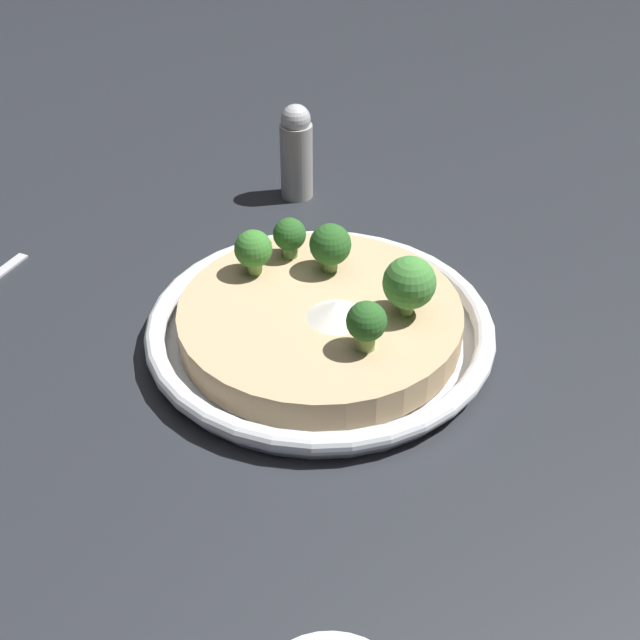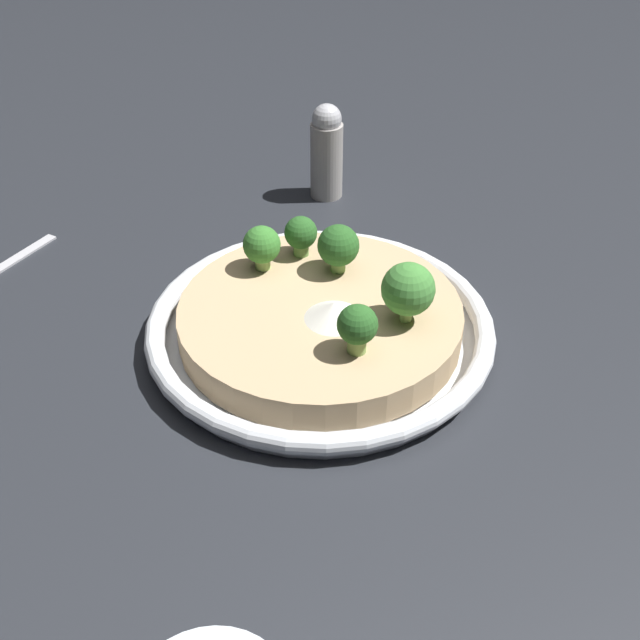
# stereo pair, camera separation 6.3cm
# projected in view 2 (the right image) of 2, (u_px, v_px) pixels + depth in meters

# --- Properties ---
(ground_plane) EXTENTS (6.00, 6.00, 0.00)m
(ground_plane) POSITION_uv_depth(u_px,v_px,m) (320.00, 340.00, 0.64)
(ground_plane) COLOR #23262B
(risotto_bowl) EXTENTS (0.28, 0.28, 0.03)m
(risotto_bowl) POSITION_uv_depth(u_px,v_px,m) (320.00, 325.00, 0.63)
(risotto_bowl) COLOR silver
(risotto_bowl) RESTS_ON ground_plane
(cheese_sprinkle) EXTENTS (0.05, 0.05, 0.01)m
(cheese_sprinkle) POSITION_uv_depth(u_px,v_px,m) (332.00, 311.00, 0.61)
(cheese_sprinkle) COLOR white
(cheese_sprinkle) RESTS_ON risotto_bowl
(broccoli_front_right) EXTENTS (0.04, 0.04, 0.05)m
(broccoli_front_right) POSITION_uv_depth(u_px,v_px,m) (408.00, 290.00, 0.59)
(broccoli_front_right) COLOR #84A856
(broccoli_front_right) RESTS_ON risotto_bowl
(broccoli_back_left) EXTENTS (0.03, 0.03, 0.04)m
(broccoli_back_left) POSITION_uv_depth(u_px,v_px,m) (262.00, 246.00, 0.65)
(broccoli_back_left) COLOR #84A856
(broccoli_back_left) RESTS_ON risotto_bowl
(broccoli_right) EXTENTS (0.03, 0.03, 0.04)m
(broccoli_right) POSITION_uv_depth(u_px,v_px,m) (338.00, 246.00, 0.65)
(broccoli_right) COLOR #759E4C
(broccoli_right) RESTS_ON risotto_bowl
(broccoli_back_right) EXTENTS (0.03, 0.03, 0.04)m
(broccoli_back_right) POSITION_uv_depth(u_px,v_px,m) (301.00, 234.00, 0.67)
(broccoli_back_right) COLOR #668E47
(broccoli_back_right) RESTS_ON risotto_bowl
(broccoli_front) EXTENTS (0.03, 0.03, 0.04)m
(broccoli_front) POSITION_uv_depth(u_px,v_px,m) (357.00, 326.00, 0.57)
(broccoli_front) COLOR #84A856
(broccoli_front) RESTS_ON risotto_bowl
(pepper_shaker) EXTENTS (0.03, 0.03, 0.10)m
(pepper_shaker) POSITION_uv_depth(u_px,v_px,m) (327.00, 151.00, 0.81)
(pepper_shaker) COLOR #9E9993
(pepper_shaker) RESTS_ON ground_plane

